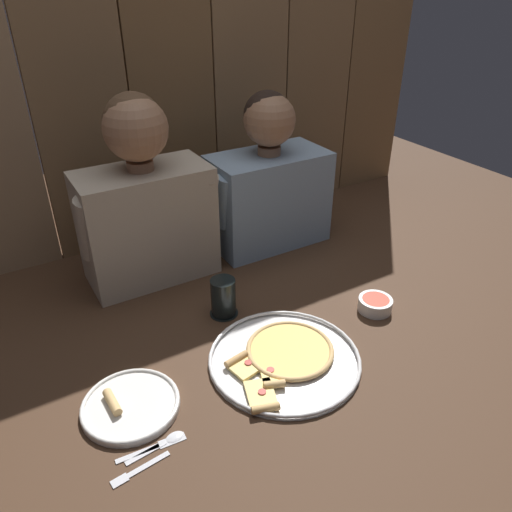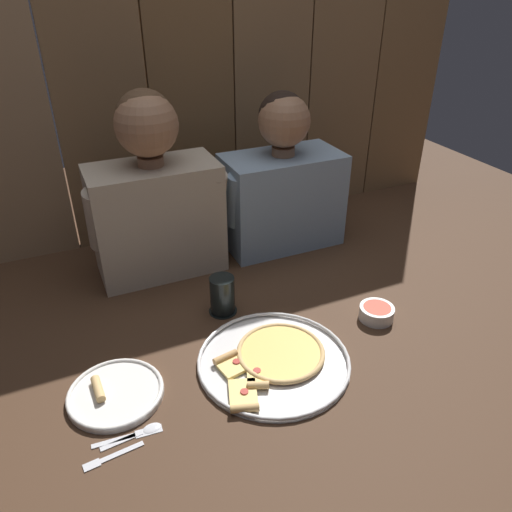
{
  "view_description": "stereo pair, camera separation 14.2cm",
  "coord_description": "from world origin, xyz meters",
  "px_view_note": "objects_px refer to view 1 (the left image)",
  "views": [
    {
      "loc": [
        -0.65,
        -0.95,
        0.91
      ],
      "look_at": [
        -0.03,
        0.1,
        0.18
      ],
      "focal_mm": 34.52,
      "sensor_mm": 36.0,
      "label": 1
    },
    {
      "loc": [
        -0.53,
        -1.02,
        0.91
      ],
      "look_at": [
        -0.03,
        0.1,
        0.18
      ],
      "focal_mm": 34.52,
      "sensor_mm": 36.0,
      "label": 2
    }
  ],
  "objects_px": {
    "pizza_tray": "(285,357)",
    "diner_right": "(269,182)",
    "dipping_bowl": "(375,304)",
    "drinking_glass": "(223,297)",
    "dinner_plate": "(130,405)",
    "diner_left": "(145,200)"
  },
  "relations": [
    {
      "from": "pizza_tray",
      "to": "diner_right",
      "type": "xyz_separation_m",
      "value": [
        0.31,
        0.58,
        0.23
      ]
    },
    {
      "from": "pizza_tray",
      "to": "dipping_bowl",
      "type": "relative_size",
      "value": 3.96
    },
    {
      "from": "drinking_glass",
      "to": "diner_right",
      "type": "bearing_deg",
      "value": 41.89
    },
    {
      "from": "dipping_bowl",
      "to": "diner_right",
      "type": "height_order",
      "value": "diner_right"
    },
    {
      "from": "dinner_plate",
      "to": "diner_left",
      "type": "height_order",
      "value": "diner_left"
    },
    {
      "from": "pizza_tray",
      "to": "dinner_plate",
      "type": "height_order",
      "value": "dinner_plate"
    },
    {
      "from": "dinner_plate",
      "to": "dipping_bowl",
      "type": "xyz_separation_m",
      "value": [
        0.76,
        -0.01,
        0.01
      ]
    },
    {
      "from": "dinner_plate",
      "to": "drinking_glass",
      "type": "distance_m",
      "value": 0.42
    },
    {
      "from": "dipping_bowl",
      "to": "diner_left",
      "type": "height_order",
      "value": "diner_left"
    },
    {
      "from": "dipping_bowl",
      "to": "diner_left",
      "type": "bearing_deg",
      "value": 133.09
    },
    {
      "from": "dinner_plate",
      "to": "dipping_bowl",
      "type": "height_order",
      "value": "dipping_bowl"
    },
    {
      "from": "drinking_glass",
      "to": "dipping_bowl",
      "type": "bearing_deg",
      "value": -28.57
    },
    {
      "from": "pizza_tray",
      "to": "dinner_plate",
      "type": "distance_m",
      "value": 0.41
    },
    {
      "from": "dinner_plate",
      "to": "drinking_glass",
      "type": "bearing_deg",
      "value": 30.43
    },
    {
      "from": "diner_right",
      "to": "drinking_glass",
      "type": "bearing_deg",
      "value": -138.11
    },
    {
      "from": "dinner_plate",
      "to": "diner_right",
      "type": "height_order",
      "value": "diner_right"
    },
    {
      "from": "pizza_tray",
      "to": "drinking_glass",
      "type": "bearing_deg",
      "value": 99.87
    },
    {
      "from": "drinking_glass",
      "to": "diner_right",
      "type": "xyz_separation_m",
      "value": [
        0.36,
        0.32,
        0.18
      ]
    },
    {
      "from": "dipping_bowl",
      "to": "pizza_tray",
      "type": "bearing_deg",
      "value": -173.07
    },
    {
      "from": "pizza_tray",
      "to": "diner_right",
      "type": "height_order",
      "value": "diner_right"
    },
    {
      "from": "dinner_plate",
      "to": "diner_right",
      "type": "bearing_deg",
      "value": 36.55
    },
    {
      "from": "dinner_plate",
      "to": "pizza_tray",
      "type": "bearing_deg",
      "value": -7.08
    }
  ]
}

